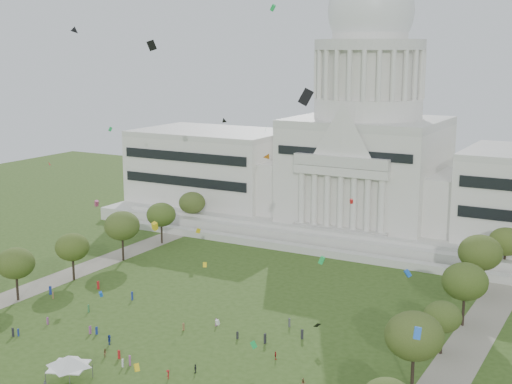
{
  "coord_description": "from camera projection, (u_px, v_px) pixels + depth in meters",
  "views": [
    {
      "loc": [
        73.79,
        -88.47,
        54.71
      ],
      "look_at": [
        0.0,
        45.0,
        24.0
      ],
      "focal_mm": 50.0,
      "sensor_mm": 36.0,
      "label": 1
    }
  ],
  "objects": [
    {
      "name": "person_4",
      "position": [
        195.0,
        369.0,
        122.29
      ],
      "size": [
        0.75,
        1.04,
        1.6
      ],
      "primitive_type": "imported",
      "rotation": [
        0.0,
        0.0,
        4.99
      ],
      "color": "#26262B",
      "rests_on": "ground"
    },
    {
      "name": "row_tree_r_5",
      "position": [
        480.0,
        253.0,
        159.33
      ],
      "size": [
        9.82,
        9.82,
        13.96
      ],
      "color": "black",
      "rests_on": "ground"
    },
    {
      "name": "ground",
      "position": [
        129.0,
        375.0,
        121.7
      ],
      "size": [
        400.0,
        400.0,
        0.0
      ],
      "primitive_type": "plane",
      "color": "#314B18",
      "rests_on": "ground"
    },
    {
      "name": "person_2",
      "position": [
        303.0,
        383.0,
        116.83
      ],
      "size": [
        0.97,
        0.9,
        1.7
      ],
      "primitive_type": "imported",
      "rotation": [
        0.0,
        0.0,
        0.63
      ],
      "color": "olive",
      "rests_on": "ground"
    },
    {
      "name": "row_tree_r_3",
      "position": [
        442.0,
        317.0,
        128.83
      ],
      "size": [
        7.01,
        7.01,
        9.98
      ],
      "color": "black",
      "rests_on": "ground"
    },
    {
      "name": "row_tree_l_5",
      "position": [
        161.0,
        215.0,
        202.41
      ],
      "size": [
        8.33,
        8.33,
        11.85
      ],
      "color": "black",
      "rests_on": "ground"
    },
    {
      "name": "person_3",
      "position": [
        168.0,
        374.0,
        120.11
      ],
      "size": [
        0.88,
        1.16,
        1.61
      ],
      "primitive_type": "imported",
      "rotation": [
        0.0,
        0.0,
        5.08
      ],
      "color": "#B21E1E",
      "rests_on": "ground"
    },
    {
      "name": "distant_crowd",
      "position": [
        132.0,
        325.0,
        141.23
      ],
      "size": [
        66.14,
        39.05,
        1.95
      ],
      "color": "#4C4C51",
      "rests_on": "ground"
    },
    {
      "name": "row_tree_l_2",
      "position": [
        16.0,
        263.0,
        156.23
      ],
      "size": [
        8.42,
        8.42,
        11.97
      ],
      "color": "black",
      "rests_on": "ground"
    },
    {
      "name": "kite_swarm",
      "position": [
        188.0,
        234.0,
        122.17
      ],
      "size": [
        93.76,
        96.2,
        58.26
      ],
      "color": "red",
      "rests_on": "ground"
    },
    {
      "name": "row_tree_r_2",
      "position": [
        414.0,
        336.0,
        113.8
      ],
      "size": [
        9.55,
        9.55,
        13.58
      ],
      "color": "black",
      "rests_on": "ground"
    },
    {
      "name": "row_tree_r_4",
      "position": [
        465.0,
        282.0,
        141.57
      ],
      "size": [
        9.19,
        9.19,
        13.06
      ],
      "color": "black",
      "rests_on": "ground"
    },
    {
      "name": "row_tree_l_6",
      "position": [
        192.0,
        203.0,
        218.77
      ],
      "size": [
        8.19,
        8.19,
        11.64
      ],
      "color": "black",
      "rests_on": "ground"
    },
    {
      "name": "row_tree_l_3",
      "position": [
        72.0,
        247.0,
        170.09
      ],
      "size": [
        8.12,
        8.12,
        11.55
      ],
      "color": "black",
      "rests_on": "ground"
    },
    {
      "name": "person_5",
      "position": [
        109.0,
        340.0,
        134.07
      ],
      "size": [
        1.66,
        1.81,
        1.9
      ],
      "primitive_type": "imported",
      "rotation": [
        0.0,
        0.0,
        2.26
      ],
      "color": "navy",
      "rests_on": "ground"
    },
    {
      "name": "path_left",
      "position": [
        50.0,
        282.0,
        170.2
      ],
      "size": [
        8.0,
        160.0,
        0.04
      ],
      "primitive_type": "cube",
      "color": "gray",
      "rests_on": "ground"
    },
    {
      "name": "person_8",
      "position": [
        105.0,
        353.0,
        128.68
      ],
      "size": [
        0.9,
        0.82,
        1.57
      ],
      "primitive_type": "imported",
      "rotation": [
        0.0,
        0.0,
        2.55
      ],
      "color": "olive",
      "rests_on": "ground"
    },
    {
      "name": "capitol",
      "position": [
        366.0,
        158.0,
        214.75
      ],
      "size": [
        160.0,
        64.5,
        91.3
      ],
      "color": "beige",
      "rests_on": "ground"
    },
    {
      "name": "row_tree_l_4",
      "position": [
        122.0,
        226.0,
        185.73
      ],
      "size": [
        9.29,
        9.29,
        13.21
      ],
      "color": "black",
      "rests_on": "ground"
    },
    {
      "name": "person_10",
      "position": [
        276.0,
        356.0,
        127.59
      ],
      "size": [
        0.78,
        1.01,
        1.52
      ],
      "primitive_type": "imported",
      "rotation": [
        0.0,
        0.0,
        1.94
      ],
      "color": "#B21E1E",
      "rests_on": "ground"
    },
    {
      "name": "row_tree_r_6",
      "position": [
        506.0,
        242.0,
        173.83
      ],
      "size": [
        8.42,
        8.42,
        11.97
      ],
      "color": "black",
      "rests_on": "ground"
    },
    {
      "name": "event_tent",
      "position": [
        68.0,
        361.0,
        119.0
      ],
      "size": [
        10.6,
        10.6,
        4.56
      ],
      "color": "#4C4C4C",
      "rests_on": "ground"
    },
    {
      "name": "path_right",
      "position": [
        454.0,
        367.0,
        124.67
      ],
      "size": [
        8.0,
        160.0,
        0.04
      ],
      "primitive_type": "cube",
      "color": "gray",
      "rests_on": "ground"
    }
  ]
}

